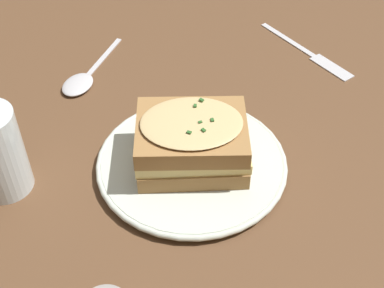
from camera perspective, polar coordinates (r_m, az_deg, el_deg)
ground_plane at (r=0.68m, az=-0.35°, el=-2.22°), size 2.40×2.40×0.00m
dinner_plate at (r=0.67m, az=0.00°, el=-2.04°), size 0.24×0.24×0.01m
sandwich at (r=0.64m, az=-0.11°, el=0.25°), size 0.16×0.17×0.07m
fork at (r=0.88m, az=12.94°, el=9.12°), size 0.19×0.02×0.00m
spoon at (r=0.82m, az=-11.77°, el=6.59°), size 0.11×0.15×0.01m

